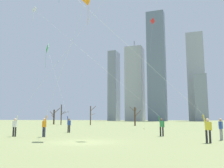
# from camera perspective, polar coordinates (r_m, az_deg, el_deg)

# --- Properties ---
(ground_plane) EXTENTS (400.00, 400.00, 0.00)m
(ground_plane) POSITION_cam_1_polar(r_m,az_deg,el_deg) (17.27, -6.73, -13.35)
(ground_plane) COLOR #848E56
(kite_flyer_foreground_left_teal) EXTENTS (10.67, 3.03, 12.10)m
(kite_flyer_foreground_left_teal) POSITION_cam_1_polar(r_m,az_deg,el_deg) (17.34, 17.40, -5.71)
(kite_flyer_foreground_left_teal) COLOR black
(kite_flyer_foreground_left_teal) RESTS_ON ground
(kite_flyer_midfield_right_white) EXTENTS (16.73, 2.24, 15.97)m
(kite_flyer_midfield_right_white) POSITION_cam_1_polar(r_m,az_deg,el_deg) (23.71, 6.28, -4.91)
(kite_flyer_midfield_right_white) COLOR black
(kite_flyer_midfield_right_white) RESTS_ON ground
(kite_flyer_midfield_left_green) EXTENTS (6.86, 4.68, 12.50)m
(kite_flyer_midfield_left_green) POSITION_cam_1_polar(r_m,az_deg,el_deg) (30.76, -11.58, -3.74)
(kite_flyer_midfield_left_green) COLOR black
(kite_flyer_midfield_left_green) RESTS_ON ground
(kite_flyer_foreground_right_orange) EXTENTS (4.82, 0.64, 13.06)m
(kite_flyer_foreground_right_orange) POSITION_cam_1_polar(r_m,az_deg,el_deg) (22.25, -13.45, -3.05)
(kite_flyer_foreground_right_orange) COLOR #33384C
(kite_flyer_foreground_right_orange) RESTS_ON ground
(kite_flyer_midfield_center_blue) EXTENTS (10.54, 3.35, 16.39)m
(kite_flyer_midfield_center_blue) POSITION_cam_1_polar(r_m,az_deg,el_deg) (23.42, -18.14, -3.96)
(kite_flyer_midfield_center_blue) COLOR black
(kite_flyer_midfield_center_blue) RESTS_ON ground
(bystander_strolling_midfield) EXTENTS (0.32, 0.47, 1.62)m
(bystander_strolling_midfield) POSITION_cam_1_polar(r_m,az_deg,el_deg) (20.27, 24.08, -9.36)
(bystander_strolling_midfield) COLOR gray
(bystander_strolling_midfield) RESTS_ON ground
(distant_kite_drifting_right_yellow) EXTENTS (7.35, 4.09, 22.22)m
(distant_kite_drifting_right_yellow) POSITION_cam_1_polar(r_m,az_deg,el_deg) (42.43, 11.26, 16.08)
(distant_kite_drifting_right_yellow) COLOR yellow
(distant_kite_drifting_right_yellow) RESTS_ON ground
(distant_kite_low_near_trees_red) EXTENTS (1.62, 3.30, 18.68)m
(distant_kite_low_near_trees_red) POSITION_cam_1_polar(r_m,az_deg,el_deg) (42.91, 9.34, 12.73)
(distant_kite_low_near_trees_red) COLOR red
(distant_kite_low_near_trees_red) RESTS_ON ground
(bare_tree_leftmost) EXTENTS (2.07, 2.50, 4.19)m
(bare_tree_leftmost) POSITION_cam_1_polar(r_m,az_deg,el_deg) (54.89, 5.40, -7.40)
(bare_tree_leftmost) COLOR #4C3828
(bare_tree_leftmost) RESTS_ON ground
(bare_tree_rightmost) EXTENTS (1.09, 2.28, 4.73)m
(bare_tree_rightmost) POSITION_cam_1_polar(r_m,az_deg,el_deg) (61.92, -4.98, -7.19)
(bare_tree_rightmost) COLOR #4C3828
(bare_tree_rightmost) RESTS_ON ground
(bare_tree_left_of_center) EXTENTS (3.04, 2.24, 4.57)m
(bare_tree_left_of_center) POSITION_cam_1_polar(r_m,az_deg,el_deg) (69.22, -13.40, -7.34)
(bare_tree_left_of_center) COLOR #423326
(bare_tree_left_of_center) RESTS_ON ground
(bare_tree_center) EXTENTS (1.94, 1.67, 5.15)m
(bare_tree_center) POSITION_cam_1_polar(r_m,az_deg,el_deg) (64.33, -11.72, -6.92)
(bare_tree_center) COLOR #423326
(bare_tree_center) RESTS_ON ground
(skyline_slender_spire) EXTENTS (10.89, 6.74, 68.09)m
(skyline_slender_spire) POSITION_cam_1_polar(r_m,az_deg,el_deg) (153.13, 10.34, 4.31)
(skyline_slender_spire) COLOR slate
(skyline_slender_spire) RESTS_ON ground
(skyline_squat_block) EXTENTS (10.87, 10.13, 57.89)m
(skyline_squat_block) POSITION_cam_1_polar(r_m,az_deg,el_deg) (169.90, 19.02, 1.66)
(skyline_squat_block) COLOR #9EA3AD
(skyline_squat_block) RESTS_ON ground
(skyline_mid_tower_left) EXTENTS (11.14, 10.44, 53.09)m
(skyline_mid_tower_left) POSITION_cam_1_polar(r_m,az_deg,el_deg) (160.49, 5.36, 0.07)
(skyline_mid_tower_left) COLOR #9EA3AD
(skyline_mid_tower_left) RESTS_ON ground
(skyline_tall_tower) EXTENTS (6.16, 10.60, 49.98)m
(skyline_tall_tower) POSITION_cam_1_polar(r_m,az_deg,el_deg) (176.48, 0.46, -0.43)
(skyline_tall_tower) COLOR gray
(skyline_tall_tower) RESTS_ON ground
(skyline_mid_tower_right) EXTENTS (7.03, 8.93, 27.32)m
(skyline_mid_tower_right) POSITION_cam_1_polar(r_m,az_deg,el_deg) (152.20, 20.08, -3.02)
(skyline_mid_tower_right) COLOR gray
(skyline_mid_tower_right) RESTS_ON ground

